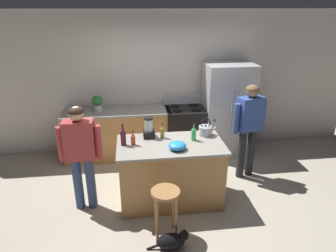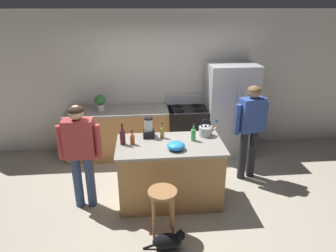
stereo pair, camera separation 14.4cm
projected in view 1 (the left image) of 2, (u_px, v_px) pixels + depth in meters
name	position (u px, v px, depth m)	size (l,w,h in m)	color
ground_plane	(170.00, 199.00, 4.63)	(14.00, 14.00, 0.00)	#B2A893
back_wall	(157.00, 82.00, 5.92)	(8.00, 0.10, 2.70)	silver
kitchen_island	(171.00, 172.00, 4.45)	(1.52, 0.84, 0.94)	#B7844C
back_counter_run	(118.00, 134.00, 5.78)	(2.00, 0.64, 0.94)	#B7844C
refrigerator	(227.00, 110.00, 5.83)	(0.90, 0.73, 1.77)	#B7BABF
stove_range	(185.00, 130.00, 5.91)	(0.76, 0.65, 1.12)	black
person_by_island_left	(80.00, 149.00, 4.11)	(0.59, 0.23, 1.55)	#384C7A
person_by_sink_right	(249.00, 123.00, 4.91)	(0.59, 0.31, 1.61)	#26262B
bar_stool	(166.00, 201.00, 3.72)	(0.36, 0.36, 0.67)	#9E6B3D
cat	(172.00, 240.00, 3.66)	(0.52, 0.18, 0.26)	black
potted_plant	(97.00, 102.00, 5.50)	(0.20, 0.20, 0.30)	silver
blender_appliance	(149.00, 129.00, 4.44)	(0.17, 0.17, 0.31)	black
bottle_wine	(123.00, 137.00, 4.19)	(0.08, 0.08, 0.32)	#471923
bottle_cooking_sauce	(133.00, 140.00, 4.21)	(0.06, 0.06, 0.22)	#B24C26
bottle_vinegar	(162.00, 132.00, 4.43)	(0.06, 0.06, 0.24)	olive
bottle_soda	(194.00, 134.00, 4.35)	(0.07, 0.07, 0.26)	#3FB259
mixing_bowl	(177.00, 146.00, 4.09)	(0.24, 0.24, 0.11)	#268CD8
tea_kettle	(205.00, 130.00, 4.53)	(0.28, 0.20, 0.27)	#B7BABF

